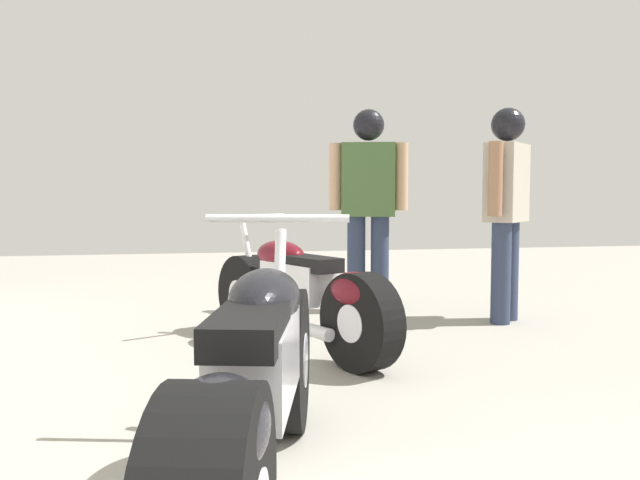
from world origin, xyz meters
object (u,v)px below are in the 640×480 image
Objects in this scene: mechanic_in_blue at (507,195)px; mechanic_with_helmet at (368,191)px; motorcycle_maroon_cruiser at (254,394)px; motorcycle_black_naked at (300,294)px.

mechanic_with_helmet is (-0.95, 0.69, 0.03)m from mechanic_in_blue.
mechanic_with_helmet is at bearing 69.59° from motorcycle_maroon_cruiser.
mechanic_with_helmet is at bearing 59.00° from motorcycle_black_naked.
motorcycle_black_naked is (0.48, 2.11, -0.02)m from motorcycle_maroon_cruiser.
motorcycle_maroon_cruiser is at bearing -110.41° from mechanic_with_helmet.
motorcycle_black_naked is at bearing 77.26° from motorcycle_maroon_cruiser.
mechanic_in_blue is at bearing -36.03° from mechanic_with_helmet.
mechanic_with_helmet is (0.81, 1.35, 0.68)m from motorcycle_black_naked.
motorcycle_black_naked is at bearing -121.00° from mechanic_with_helmet.
motorcycle_black_naked is at bearing -159.52° from mechanic_in_blue.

